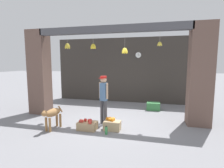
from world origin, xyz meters
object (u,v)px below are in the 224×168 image
dog (52,114)px  produce_box_green (153,106)px  fruit_crate_oranges (112,125)px  wall_clock (138,55)px  shopkeeper (104,96)px  water_bottle (106,130)px  fruit_crate_apples (87,125)px

dog → produce_box_green: size_ratio=1.56×
fruit_crate_oranges → wall_clock: wall_clock is taller
shopkeeper → dog: bearing=50.5°
shopkeeper → water_bottle: shopkeeper is taller
dog → fruit_crate_apples: (1.02, 0.24, -0.33)m
dog → fruit_crate_oranges: size_ratio=1.74×
dog → water_bottle: bearing=101.3°
water_bottle → wall_clock: (0.47, 4.16, 2.26)m
shopkeeper → water_bottle: bearing=129.9°
fruit_crate_oranges → produce_box_green: size_ratio=0.90×
produce_box_green → shopkeeper: bearing=-126.6°
fruit_crate_apples → wall_clock: wall_clock is taller
produce_box_green → wall_clock: wall_clock is taller
produce_box_green → dog: bearing=-134.7°
wall_clock → shopkeeper: bearing=-103.2°
fruit_crate_apples → water_bottle: (0.65, -0.21, -0.02)m
fruit_crate_apples → water_bottle: size_ratio=2.31×
produce_box_green → fruit_crate_apples: bearing=-125.0°
fruit_crate_oranges → fruit_crate_apples: fruit_crate_oranges is taller
water_bottle → wall_clock: bearing=83.6°
fruit_crate_apples → wall_clock: 4.68m
dog → fruit_crate_apples: dog is taller
dog → fruit_crate_oranges: (1.75, 0.40, -0.31)m
shopkeeper → produce_box_green: (1.58, 2.12, -0.76)m
fruit_crate_oranges → fruit_crate_apples: size_ratio=0.87×
produce_box_green → water_bottle: size_ratio=2.25×
shopkeeper → wall_clock: size_ratio=5.48×
produce_box_green → water_bottle: bearing=-113.2°
fruit_crate_oranges → fruit_crate_apples: (-0.73, -0.16, -0.02)m
fruit_crate_apples → water_bottle: bearing=-17.6°
fruit_crate_apples → produce_box_green: (1.91, 2.73, 0.02)m
fruit_crate_apples → wall_clock: bearing=74.2°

